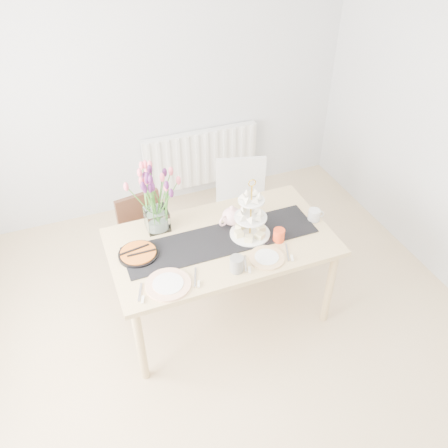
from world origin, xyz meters
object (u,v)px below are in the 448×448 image
object	(u,v)px
radiator	(201,158)
cream_jug	(314,215)
cake_stand	(250,222)
plate_left	(168,284)
chair_white	(242,201)
mug_grey	(237,264)
tulip_vase	(154,191)
plate_right	(267,258)
dining_table	(221,248)
chair_brown	(145,233)
mug_orange	(279,235)
teapot	(232,216)
tart_tin	(138,254)

from	to	relation	value
radiator	cream_jug	distance (m)	1.73
cake_stand	plate_left	size ratio (longest dim) A/B	1.44
chair_white	mug_grey	size ratio (longest dim) A/B	7.92
tulip_vase	cream_jug	bearing A→B (deg)	-16.50
tulip_vase	plate_right	xyz separation A→B (m)	(0.61, -0.60, -0.32)
dining_table	tulip_vase	bearing A→B (deg)	142.29
radiator	chair_white	world-z (taller)	chair_white
chair_brown	plate_right	size ratio (longest dim) A/B	3.07
radiator	mug_orange	world-z (taller)	mug_orange
cream_jug	plate_right	bearing A→B (deg)	-136.21
tulip_vase	cake_stand	world-z (taller)	tulip_vase
teapot	mug_orange	bearing A→B (deg)	-72.51
cake_stand	chair_brown	bearing A→B (deg)	133.21
radiator	chair_white	distance (m)	0.94
cream_jug	plate_left	size ratio (longest dim) A/B	0.30
chair_brown	tart_tin	xyz separation A→B (m)	(-0.16, -0.61, 0.33)
mug_orange	chair_brown	bearing A→B (deg)	72.06
chair_white	plate_left	xyz separation A→B (m)	(-0.94, -0.99, 0.25)
plate_left	radiator	bearing A→B (deg)	65.35
chair_brown	tart_tin	bearing A→B (deg)	-115.07
tulip_vase	mug_orange	world-z (taller)	tulip_vase
radiator	cream_jug	size ratio (longest dim) A/B	13.41
tulip_vase	cake_stand	distance (m)	0.71
chair_white	cake_stand	size ratio (longest dim) A/B	2.05
teapot	tart_tin	bearing A→B (deg)	165.35
cream_jug	tart_tin	xyz separation A→B (m)	(-1.33, 0.09, -0.03)
cream_jug	tart_tin	distance (m)	1.33
radiator	mug_grey	xyz separation A→B (m)	(-0.42, -1.95, 0.36)
dining_table	chair_white	size ratio (longest dim) A/B	1.82
teapot	cream_jug	bearing A→B (deg)	-37.91
mug_grey	tulip_vase	bearing A→B (deg)	91.83
tulip_vase	plate_left	bearing A→B (deg)	-98.86
radiator	cake_stand	xyz separation A→B (m)	(-0.19, -1.65, 0.42)
cream_jug	mug_grey	distance (m)	0.81
dining_table	tart_tin	distance (m)	0.60
tart_tin	mug_orange	xyz separation A→B (m)	(0.97, -0.21, 0.03)
chair_brown	plate_right	xyz separation A→B (m)	(0.65, -0.96, 0.32)
dining_table	cream_jug	bearing A→B (deg)	-2.49
teapot	mug_grey	size ratio (longest dim) A/B	2.14
teapot	cake_stand	bearing A→B (deg)	-87.65
plate_left	tulip_vase	bearing A→B (deg)	81.14
chair_white	tulip_vase	xyz separation A→B (m)	(-0.85, -0.39, 0.57)
cake_stand	tart_tin	xyz separation A→B (m)	(-0.81, 0.08, -0.11)
radiator	chair_brown	xyz separation A→B (m)	(-0.83, -0.97, -0.01)
tart_tin	plate_right	world-z (taller)	tart_tin
tulip_vase	plate_left	distance (m)	0.68
cake_stand	tulip_vase	bearing A→B (deg)	151.67
dining_table	cream_jug	distance (m)	0.75
cake_stand	mug_grey	world-z (taller)	cake_stand
radiator	tart_tin	size ratio (longest dim) A/B	4.33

